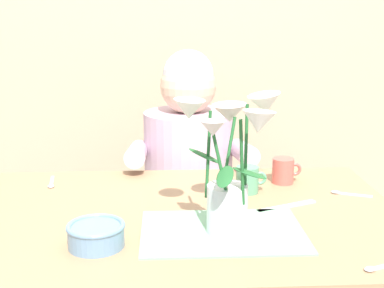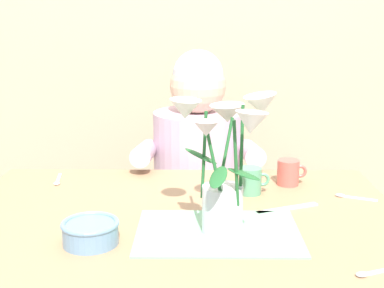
{
  "view_description": "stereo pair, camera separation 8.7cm",
  "coord_description": "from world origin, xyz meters",
  "views": [
    {
      "loc": [
        -0.04,
        -1.32,
        1.27
      ],
      "look_at": [
        0.03,
        0.05,
        0.92
      ],
      "focal_mm": 48.85,
      "sensor_mm": 36.0,
      "label": 1
    },
    {
      "loc": [
        0.05,
        -1.32,
        1.27
      ],
      "look_at": [
        0.03,
        0.05,
        0.92
      ],
      "focal_mm": 48.85,
      "sensor_mm": 36.0,
      "label": 2
    }
  ],
  "objects": [
    {
      "name": "wood_panel_backdrop",
      "position": [
        0.0,
        1.05,
        1.25
      ],
      "size": [
        4.0,
        0.1,
        2.5
      ],
      "primitive_type": "cube",
      "color": "tan",
      "rests_on": "ground_plane"
    },
    {
      "name": "dining_table",
      "position": [
        0.0,
        0.0,
        0.64
      ],
      "size": [
        1.2,
        0.8,
        0.74
      ],
      "color": "#9E7A56",
      "rests_on": "ground_plane"
    },
    {
      "name": "seated_person",
      "position": [
        0.05,
        0.62,
        0.56
      ],
      "size": [
        0.45,
        0.47,
        1.14
      ],
      "rotation": [
        0.0,
        0.0,
        -0.06
      ],
      "color": "#4C4C56",
      "rests_on": "ground_plane"
    },
    {
      "name": "striped_placemat",
      "position": [
        0.1,
        -0.13,
        0.74
      ],
      "size": [
        0.4,
        0.28,
        0.0
      ],
      "primitive_type": "cube",
      "color": "#7AB289",
      "rests_on": "dining_table"
    },
    {
      "name": "flower_vase",
      "position": [
        0.11,
        -0.13,
        0.92
      ],
      "size": [
        0.28,
        0.3,
        0.35
      ],
      "color": "silver",
      "rests_on": "dining_table"
    },
    {
      "name": "ceramic_bowl",
      "position": [
        -0.2,
        -0.19,
        0.77
      ],
      "size": [
        0.14,
        0.14,
        0.06
      ],
      "color": "#6689A8",
      "rests_on": "dining_table"
    },
    {
      "name": "dinner_knife",
      "position": [
        0.3,
        0.03,
        0.74
      ],
      "size": [
        0.18,
        0.09,
        0.0
      ],
      "primitive_type": "cube",
      "rotation": [
        0.0,
        0.0,
        0.4
      ],
      "color": "silver",
      "rests_on": "dining_table"
    },
    {
      "name": "tea_cup",
      "position": [
        0.21,
        0.16,
        0.78
      ],
      "size": [
        0.09,
        0.07,
        0.08
      ],
      "color": "#569970",
      "rests_on": "dining_table"
    },
    {
      "name": "ceramic_mug",
      "position": [
        0.33,
        0.24,
        0.78
      ],
      "size": [
        0.09,
        0.07,
        0.08
      ],
      "color": "#CC564C",
      "rests_on": "dining_table"
    },
    {
      "name": "spoon_0",
      "position": [
        0.49,
        0.13,
        0.74
      ],
      "size": [
        0.12,
        0.06,
        0.01
      ],
      "color": "silver",
      "rests_on": "dining_table"
    },
    {
      "name": "spoon_1",
      "position": [
        -0.4,
        0.26,
        0.74
      ],
      "size": [
        0.03,
        0.12,
        0.01
      ],
      "color": "silver",
      "rests_on": "dining_table"
    },
    {
      "name": "spoon_2",
      "position": [
        0.41,
        -0.33,
        0.74
      ],
      "size": [
        0.12,
        0.06,
        0.01
      ],
      "color": "silver",
      "rests_on": "dining_table"
    }
  ]
}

